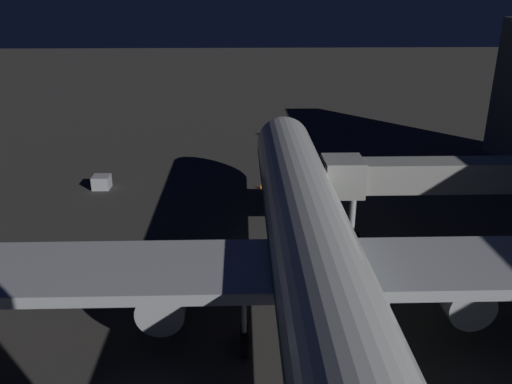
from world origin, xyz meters
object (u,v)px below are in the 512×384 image
airliner_at_gate (319,271)px  traffic_cone_nose_starboard (261,186)px  traffic_cone_nose_port (301,186)px  jet_bridge (451,175)px  baggage_container_far_row (102,182)px

airliner_at_gate → traffic_cone_nose_starboard: size_ratio=104.16×
traffic_cone_nose_port → traffic_cone_nose_starboard: 4.40m
traffic_cone_nose_port → traffic_cone_nose_starboard: bearing=0.0°
jet_bridge → traffic_cone_nose_starboard: 20.43m
baggage_container_far_row → traffic_cone_nose_starboard: size_ratio=3.30×
jet_bridge → traffic_cone_nose_starboard: bearing=-39.0°
baggage_container_far_row → traffic_cone_nose_starboard: baggage_container_far_row is taller
baggage_container_far_row → airliner_at_gate: bearing=124.5°
airliner_at_gate → traffic_cone_nose_port: (-2.20, -27.55, -5.33)m
traffic_cone_nose_starboard → baggage_container_far_row: bearing=-2.1°
airliner_at_gate → baggage_container_far_row: airliner_at_gate is taller
jet_bridge → traffic_cone_nose_starboard: (15.30, -12.40, -5.45)m
jet_bridge → traffic_cone_nose_port: (10.90, -12.40, -5.45)m
baggage_container_far_row → traffic_cone_nose_port: 21.58m
airliner_at_gate → baggage_container_far_row: (19.37, -28.17, -4.90)m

